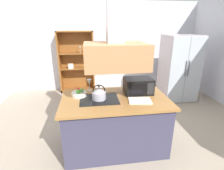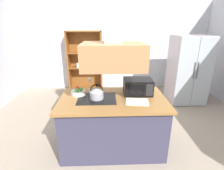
{
  "view_description": "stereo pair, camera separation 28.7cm",
  "coord_description": "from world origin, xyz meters",
  "px_view_note": "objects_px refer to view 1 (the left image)",
  "views": [
    {
      "loc": [
        -0.55,
        -2.47,
        2.0
      ],
      "look_at": [
        -0.16,
        0.31,
        1.0
      ],
      "focal_mm": 27.04,
      "sensor_mm": 36.0,
      "label": 1
    },
    {
      "loc": [
        -0.27,
        -2.5,
        2.0
      ],
      "look_at": [
        -0.16,
        0.31,
        1.0
      ],
      "focal_mm": 27.04,
      "sensor_mm": 36.0,
      "label": 2
    }
  ],
  "objects_px": {
    "refrigerator": "(179,68)",
    "wine_glass_on_counter": "(89,82)",
    "kettle": "(99,93)",
    "microwave": "(138,86)",
    "dish_cabinet": "(77,65)",
    "fruit_bowl": "(79,94)",
    "cutting_board": "(140,101)"
  },
  "relations": [
    {
      "from": "wine_glass_on_counter",
      "to": "fruit_bowl",
      "type": "xyz_separation_m",
      "value": [
        -0.17,
        -0.24,
        -0.11
      ]
    },
    {
      "from": "refrigerator",
      "to": "cutting_board",
      "type": "xyz_separation_m",
      "value": [
        -1.71,
        -1.95,
        0.03
      ]
    },
    {
      "from": "cutting_board",
      "to": "wine_glass_on_counter",
      "type": "bearing_deg",
      "value": 143.44
    },
    {
      "from": "kettle",
      "to": "microwave",
      "type": "bearing_deg",
      "value": 14.38
    },
    {
      "from": "fruit_bowl",
      "to": "refrigerator",
      "type": "bearing_deg",
      "value": 31.75
    },
    {
      "from": "dish_cabinet",
      "to": "kettle",
      "type": "xyz_separation_m",
      "value": [
        0.5,
        -2.83,
        0.18
      ]
    },
    {
      "from": "dish_cabinet",
      "to": "refrigerator",
      "type": "bearing_deg",
      "value": -20.17
    },
    {
      "from": "refrigerator",
      "to": "fruit_bowl",
      "type": "bearing_deg",
      "value": -148.25
    },
    {
      "from": "dish_cabinet",
      "to": "cutting_board",
      "type": "xyz_separation_m",
      "value": [
        1.11,
        -2.99,
        0.09
      ]
    },
    {
      "from": "kettle",
      "to": "fruit_bowl",
      "type": "distance_m",
      "value": 0.36
    },
    {
      "from": "cutting_board",
      "to": "dish_cabinet",
      "type": "bearing_deg",
      "value": 110.42
    },
    {
      "from": "kettle",
      "to": "wine_glass_on_counter",
      "type": "bearing_deg",
      "value": 109.69
    },
    {
      "from": "refrigerator",
      "to": "fruit_bowl",
      "type": "xyz_separation_m",
      "value": [
        -2.63,
        -1.63,
        0.07
      ]
    },
    {
      "from": "refrigerator",
      "to": "wine_glass_on_counter",
      "type": "bearing_deg",
      "value": -150.52
    },
    {
      "from": "microwave",
      "to": "wine_glass_on_counter",
      "type": "distance_m",
      "value": 0.85
    },
    {
      "from": "dish_cabinet",
      "to": "microwave",
      "type": "relative_size",
      "value": 4.01
    },
    {
      "from": "refrigerator",
      "to": "kettle",
      "type": "xyz_separation_m",
      "value": [
        -2.32,
        -1.79,
        0.12
      ]
    },
    {
      "from": "wine_glass_on_counter",
      "to": "fruit_bowl",
      "type": "height_order",
      "value": "wine_glass_on_counter"
    },
    {
      "from": "refrigerator",
      "to": "wine_glass_on_counter",
      "type": "relative_size",
      "value": 8.55
    },
    {
      "from": "microwave",
      "to": "wine_glass_on_counter",
      "type": "relative_size",
      "value": 2.23
    },
    {
      "from": "kettle",
      "to": "fruit_bowl",
      "type": "bearing_deg",
      "value": 152.38
    },
    {
      "from": "kettle",
      "to": "microwave",
      "type": "distance_m",
      "value": 0.7
    },
    {
      "from": "dish_cabinet",
      "to": "cutting_board",
      "type": "height_order",
      "value": "dish_cabinet"
    },
    {
      "from": "cutting_board",
      "to": "fruit_bowl",
      "type": "xyz_separation_m",
      "value": [
        -0.93,
        0.32,
        0.04
      ]
    },
    {
      "from": "dish_cabinet",
      "to": "wine_glass_on_counter",
      "type": "xyz_separation_m",
      "value": [
        0.36,
        -2.43,
        0.24
      ]
    },
    {
      "from": "microwave",
      "to": "dish_cabinet",
      "type": "bearing_deg",
      "value": 113.92
    },
    {
      "from": "refrigerator",
      "to": "microwave",
      "type": "height_order",
      "value": "refrigerator"
    },
    {
      "from": "refrigerator",
      "to": "microwave",
      "type": "relative_size",
      "value": 3.83
    },
    {
      "from": "dish_cabinet",
      "to": "microwave",
      "type": "xyz_separation_m",
      "value": [
        1.18,
        -2.65,
        0.21
      ]
    },
    {
      "from": "refrigerator",
      "to": "wine_glass_on_counter",
      "type": "height_order",
      "value": "refrigerator"
    },
    {
      "from": "wine_glass_on_counter",
      "to": "microwave",
      "type": "bearing_deg",
      "value": -15.46
    },
    {
      "from": "kettle",
      "to": "wine_glass_on_counter",
      "type": "relative_size",
      "value": 1.16
    }
  ]
}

